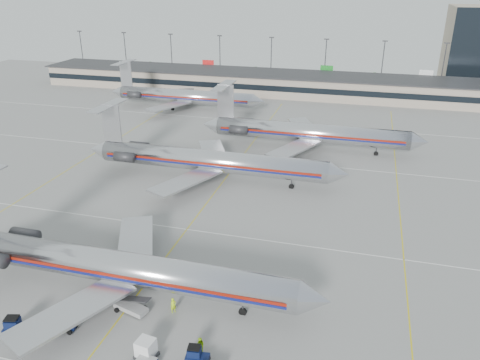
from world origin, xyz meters
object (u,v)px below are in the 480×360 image
(jet_second_row, at_px, (206,160))
(belt_loader, at_px, (131,306))
(tug_center, at_px, (63,323))
(uld_container, at_px, (146,349))
(jet_foreground, at_px, (115,266))

(jet_second_row, bearing_deg, belt_loader, -83.82)
(tug_center, distance_m, uld_container, 10.03)
(belt_loader, bearing_deg, tug_center, -124.95)
(jet_second_row, relative_size, belt_loader, 10.10)
(jet_foreground, height_order, tug_center, jet_foreground)
(jet_second_row, relative_size, tug_center, 19.85)
(jet_second_row, xyz_separation_m, belt_loader, (3.96, -36.62, -3.01))
(jet_second_row, bearing_deg, uld_container, -78.63)
(jet_second_row, distance_m, belt_loader, 36.95)
(jet_second_row, bearing_deg, tug_center, -91.98)
(jet_second_row, distance_m, tug_center, 41.21)
(jet_foreground, distance_m, uld_container, 11.77)
(uld_container, bearing_deg, belt_loader, 136.76)
(jet_foreground, xyz_separation_m, belt_loader, (3.19, -2.71, -2.91))
(tug_center, bearing_deg, jet_second_row, 72.92)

